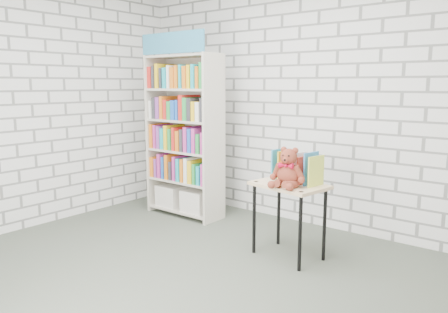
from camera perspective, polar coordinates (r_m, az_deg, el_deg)
The scene contains 6 objects.
ground at distance 3.89m, azimuth -6.02°, elevation -15.25°, with size 4.50×4.50×0.00m, color #454B40.
room_shell at distance 3.54m, azimuth -6.53°, elevation 12.03°, with size 4.52×4.02×2.81m.
bookshelf at distance 5.37m, azimuth -5.17°, elevation 2.85°, with size 0.99×0.38×2.21m.
display_table at distance 4.12m, azimuth 8.52°, elevation -4.87°, with size 0.73×0.56×0.71m.
table_books at distance 4.15m, azimuth 9.55°, elevation -1.44°, with size 0.49×0.28×0.27m.
teddy_bear at distance 3.95m, azimuth 8.31°, elevation -1.87°, with size 0.33×0.31×0.36m.
Camera 1 is at (2.50, -2.50, 1.62)m, focal length 35.00 mm.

